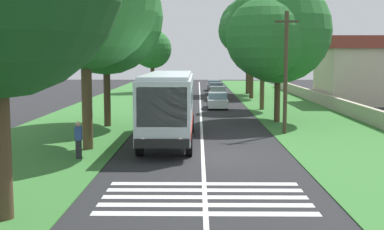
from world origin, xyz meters
name	(u,v)px	position (x,y,z in m)	size (l,w,h in m)	color
ground	(203,157)	(0.00, 0.00, 0.00)	(160.00, 160.00, 0.00)	#262628
grass_verge_left	(93,118)	(15.00, 8.20, 0.02)	(120.00, 8.00, 0.04)	#387533
grass_verge_right	(310,118)	(15.00, -8.20, 0.02)	(120.00, 8.00, 0.04)	#387533
centre_line	(201,118)	(15.00, 0.00, 0.00)	(110.00, 0.16, 0.01)	silver
coach_bus	(169,103)	(4.15, 1.80, 2.15)	(11.16, 2.62, 3.73)	silver
zebra_crossing	(205,197)	(-6.87, 0.00, 0.00)	(4.05, 6.80, 0.01)	silver
trailing_car_0	(217,101)	(22.54, -1.52, 0.67)	(4.30, 1.78, 1.43)	silver
trailing_car_1	(218,93)	(32.00, -1.90, 0.67)	(4.30, 1.78, 1.43)	gold
trailing_car_2	(216,89)	(39.79, -1.98, 0.67)	(4.30, 1.78, 1.43)	black
trailing_car_3	(214,86)	(46.83, -1.97, 0.67)	(4.30, 1.78, 1.43)	gray
roadside_tree_left_0	(151,50)	(42.76, 6.26, 5.43)	(6.03, 4.96, 8.02)	#4C3826
roadside_tree_left_1	(104,21)	(10.59, 6.37, 6.97)	(8.86, 7.47, 10.87)	#4C3826
roadside_tree_right_0	(246,29)	(40.06, -5.67, 7.98)	(8.87, 7.34, 11.75)	#4C3826
roadside_tree_right_1	(250,49)	(33.28, -5.51, 5.46)	(5.88, 4.63, 7.88)	#4C3826
roadside_tree_right_2	(275,34)	(12.87, -5.13, 6.17)	(9.42, 7.44, 10.05)	#4C3826
roadside_tree_right_3	(262,41)	(21.48, -5.27, 5.97)	(5.99, 4.99, 8.58)	brown
utility_pole	(286,71)	(7.09, -4.96, 3.79)	(0.24, 1.40, 7.23)	#473828
roadside_wall	(338,104)	(20.00, -11.60, 0.59)	(70.00, 0.40, 1.11)	#B2A893
roadside_building	(367,70)	(27.58, -16.50, 3.33)	(8.83, 9.42, 6.53)	beige
pedestrian	(78,140)	(-0.65, 5.61, 0.91)	(0.34, 0.34, 1.69)	#26262D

